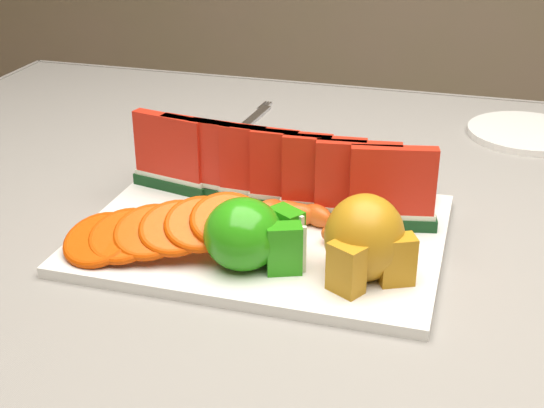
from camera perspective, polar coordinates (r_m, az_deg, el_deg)
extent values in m
cube|color=#462417|center=(0.94, 6.46, -1.77)|extent=(1.40, 0.90, 0.03)
cube|color=#462417|center=(1.65, -14.03, -4.47)|extent=(0.06, 0.06, 0.72)
cube|color=slate|center=(0.94, 6.52, -0.73)|extent=(1.52, 1.02, 0.01)
cube|color=slate|center=(1.44, 9.98, 4.57)|extent=(1.52, 0.01, 0.20)
cube|color=silver|center=(0.86, -0.60, -2.22)|extent=(0.40, 0.30, 0.01)
ellipsoid|color=#357F19|center=(0.78, -2.20, -2.27)|extent=(0.09, 0.09, 0.08)
cube|color=#357F19|center=(0.76, 0.91, -3.48)|extent=(0.04, 0.03, 0.06)
cube|color=beige|center=(0.76, 1.34, -3.54)|extent=(0.03, 0.02, 0.05)
cube|color=#357F19|center=(0.80, 1.09, -2.23)|extent=(0.04, 0.04, 0.06)
cube|color=beige|center=(0.79, 1.51, -2.29)|extent=(0.03, 0.02, 0.05)
ellipsoid|color=#B16A19|center=(0.76, 6.98, -2.53)|extent=(0.09, 0.09, 0.09)
cube|color=#B16A19|center=(0.74, 5.61, -4.95)|extent=(0.04, 0.04, 0.05)
cube|color=#B16A19|center=(0.76, 9.40, -4.28)|extent=(0.04, 0.03, 0.05)
cylinder|color=silver|center=(1.23, 18.66, 5.11)|extent=(0.22, 0.22, 0.01)
cube|color=silver|center=(1.22, -1.78, 6.15)|extent=(0.03, 0.17, 0.00)
cube|color=silver|center=(1.30, -0.77, 7.41)|extent=(0.01, 0.04, 0.00)
cube|color=silver|center=(1.30, -0.55, 7.39)|extent=(0.01, 0.04, 0.00)
cube|color=silver|center=(1.30, -0.34, 7.38)|extent=(0.01, 0.04, 0.00)
cube|color=#0C3B16|center=(0.96, -7.58, 1.50)|extent=(0.11, 0.04, 0.01)
cube|color=silver|center=(0.96, -7.61, 2.05)|extent=(0.10, 0.04, 0.01)
cube|color=red|center=(0.94, -7.76, 4.39)|extent=(0.10, 0.04, 0.08)
cube|color=#0C3B16|center=(0.94, -5.45, 1.13)|extent=(0.11, 0.04, 0.01)
cube|color=silver|center=(0.94, -5.47, 1.69)|extent=(0.10, 0.03, 0.01)
cube|color=red|center=(0.92, -5.58, 4.07)|extent=(0.10, 0.03, 0.08)
cube|color=#0C3B16|center=(0.93, -3.24, 0.75)|extent=(0.11, 0.03, 0.01)
cube|color=silver|center=(0.92, -3.26, 1.31)|extent=(0.10, 0.03, 0.01)
cube|color=red|center=(0.91, -3.32, 3.73)|extent=(0.10, 0.02, 0.08)
cube|color=#0C3B16|center=(0.91, -0.96, 0.35)|extent=(0.11, 0.02, 0.01)
cube|color=silver|center=(0.91, -0.96, 0.92)|extent=(0.10, 0.02, 0.01)
cube|color=red|center=(0.89, -0.98, 3.37)|extent=(0.10, 0.02, 0.08)
cube|color=#0C3B16|center=(0.90, 1.40, -0.07)|extent=(0.11, 0.02, 0.01)
cube|color=silver|center=(0.89, 1.41, 0.51)|extent=(0.10, 0.02, 0.01)
cube|color=red|center=(0.88, 1.43, 2.99)|extent=(0.10, 0.02, 0.08)
cube|color=#0C3B16|center=(0.89, 3.82, -0.50)|extent=(0.11, 0.03, 0.01)
cube|color=silver|center=(0.88, 3.84, 0.09)|extent=(0.10, 0.03, 0.01)
cube|color=red|center=(0.87, 3.92, 2.60)|extent=(0.10, 0.02, 0.08)
cube|color=#0C3B16|center=(0.88, 6.31, -0.93)|extent=(0.11, 0.04, 0.01)
cube|color=silver|center=(0.87, 6.34, -0.35)|extent=(0.10, 0.03, 0.01)
cube|color=red|center=(0.86, 6.48, 2.19)|extent=(0.10, 0.03, 0.08)
cube|color=#0C3B16|center=(0.87, 8.85, -1.38)|extent=(0.11, 0.04, 0.01)
cube|color=silver|center=(0.86, 8.90, -0.79)|extent=(0.10, 0.04, 0.01)
cube|color=red|center=(0.85, 9.09, 1.76)|extent=(0.10, 0.04, 0.08)
cylinder|color=#FB3E00|center=(0.82, -12.86, -2.62)|extent=(0.08, 0.08, 0.03)
torus|color=#B23906|center=(0.82, -12.86, -2.62)|extent=(0.09, 0.09, 0.04)
cylinder|color=#FB3E00|center=(0.82, -11.02, -2.35)|extent=(0.08, 0.08, 0.03)
torus|color=#B23906|center=(0.82, -11.02, -2.35)|extent=(0.09, 0.09, 0.04)
cylinder|color=#FB3E00|center=(0.81, -9.15, -2.06)|extent=(0.07, 0.07, 0.03)
torus|color=#B23906|center=(0.81, -9.15, -2.06)|extent=(0.08, 0.08, 0.04)
cylinder|color=#FB3E00|center=(0.80, -7.25, -1.78)|extent=(0.08, 0.08, 0.03)
torus|color=#B23906|center=(0.80, -7.25, -1.78)|extent=(0.09, 0.09, 0.04)
cylinder|color=#FB3E00|center=(0.80, -5.33, -1.48)|extent=(0.09, 0.09, 0.03)
torus|color=#B23906|center=(0.80, -5.33, -1.48)|extent=(0.10, 0.10, 0.04)
cylinder|color=#FB3E00|center=(0.80, -3.39, -1.18)|extent=(0.09, 0.09, 0.03)
torus|color=#B23906|center=(0.80, -3.39, -1.18)|extent=(0.10, 0.10, 0.04)
cylinder|color=#FB3E00|center=(0.99, -4.57, 2.77)|extent=(0.08, 0.08, 0.03)
torus|color=#B23906|center=(0.99, -4.57, 2.77)|extent=(0.09, 0.09, 0.03)
cylinder|color=#FB3E00|center=(0.97, -1.92, 2.64)|extent=(0.09, 0.09, 0.03)
torus|color=#B23906|center=(0.97, -1.92, 2.64)|extent=(0.10, 0.10, 0.03)
cylinder|color=#FB3E00|center=(0.96, 0.80, 2.49)|extent=(0.09, 0.09, 0.03)
torus|color=#B23906|center=(0.96, 0.80, 2.49)|extent=(0.10, 0.10, 0.03)
cylinder|color=#FB3E00|center=(0.95, 3.60, 2.33)|extent=(0.10, 0.10, 0.03)
torus|color=#B23906|center=(0.95, 3.60, 2.33)|extent=(0.11, 0.11, 0.03)
cylinder|color=#FB3E00|center=(0.94, 6.47, 2.17)|extent=(0.10, 0.10, 0.03)
torus|color=#B23906|center=(0.94, 6.47, 2.17)|extent=(0.11, 0.11, 0.03)
cylinder|color=#FB3E00|center=(0.93, 9.38, 2.00)|extent=(0.11, 0.10, 0.03)
torus|color=#B23906|center=(0.93, 9.38, 2.00)|extent=(0.12, 0.12, 0.03)
ellipsoid|color=#D36219|center=(0.88, -4.81, -0.42)|extent=(0.04, 0.03, 0.03)
ellipsoid|color=#D36219|center=(0.86, -3.65, -0.95)|extent=(0.04, 0.02, 0.03)
ellipsoid|color=#D36219|center=(0.86, -2.80, -0.90)|extent=(0.03, 0.05, 0.03)
ellipsoid|color=#D36219|center=(0.87, -0.23, -0.48)|extent=(0.04, 0.05, 0.03)
ellipsoid|color=#D36219|center=(0.87, 1.48, -0.61)|extent=(0.05, 0.03, 0.03)
ellipsoid|color=#D36219|center=(0.87, 2.08, -0.78)|extent=(0.04, 0.02, 0.03)
ellipsoid|color=#D36219|center=(0.86, 3.42, -0.87)|extent=(0.05, 0.04, 0.03)
ellipsoid|color=#D36219|center=(0.83, 5.15, -2.27)|extent=(0.04, 0.03, 0.03)
ellipsoid|color=#D36219|center=(0.83, 6.19, -2.29)|extent=(0.05, 0.03, 0.03)
ellipsoid|color=#D36219|center=(0.82, 7.92, -2.45)|extent=(0.05, 0.04, 0.03)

